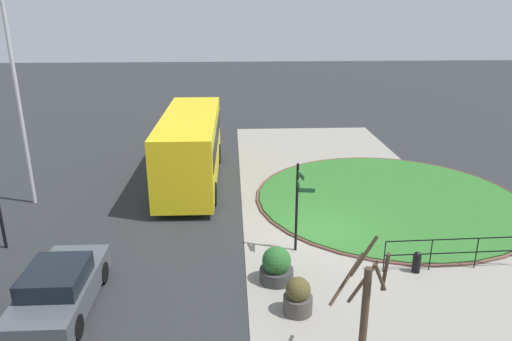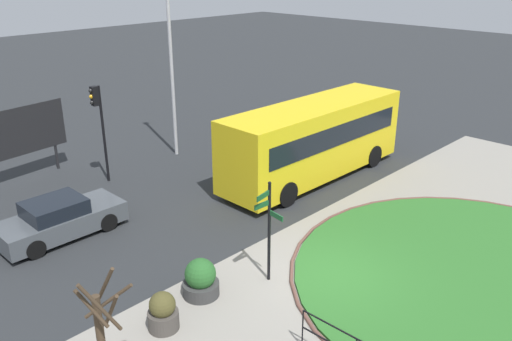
{
  "view_description": "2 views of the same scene",
  "coord_description": "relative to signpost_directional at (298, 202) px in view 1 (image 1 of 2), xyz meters",
  "views": [
    {
      "loc": [
        -15.84,
        3.33,
        7.92
      ],
      "look_at": [
        0.69,
        2.46,
        2.23
      ],
      "focal_mm": 33.15,
      "sensor_mm": 36.0,
      "label": 1
    },
    {
      "loc": [
        -11.23,
        -7.88,
        8.88
      ],
      "look_at": [
        0.53,
        3.6,
        2.28
      ],
      "focal_mm": 37.16,
      "sensor_mm": 36.0,
      "label": 2
    }
  ],
  "objects": [
    {
      "name": "ground",
      "position": [
        1.44,
        -1.17,
        -1.84
      ],
      "size": [
        120.0,
        120.0,
        0.0
      ],
      "primitive_type": "plane",
      "color": "#282B2D"
    },
    {
      "name": "railing_grass_edge",
      "position": [
        -1.46,
        -4.8,
        -1.13
      ],
      "size": [
        0.15,
        4.53,
        1.1
      ],
      "rotation": [
        0.0,
        0.0,
        4.74
      ],
      "color": "black",
      "rests_on": "ground"
    },
    {
      "name": "sidewalk_paving",
      "position": [
        1.44,
        -2.69,
        -1.83
      ],
      "size": [
        32.0,
        8.96,
        0.02
      ],
      "primitive_type": "cube",
      "color": "gray",
      "rests_on": "ground"
    },
    {
      "name": "grass_island",
      "position": [
        4.47,
        -4.66,
        -1.79
      ],
      "size": [
        11.35,
        11.35,
        0.1
      ],
      "primitive_type": "cylinder",
      "color": "#2D6B28",
      "rests_on": "ground"
    },
    {
      "name": "car_far_lane",
      "position": [
        -2.94,
        6.95,
        -1.21
      ],
      "size": [
        4.22,
        1.8,
        1.37
      ],
      "rotation": [
        0.0,
        0.0,
        -0.0
      ],
      "color": "#474C51",
      "rests_on": "ground"
    },
    {
      "name": "grass_kerb_ring",
      "position": [
        4.47,
        -4.66,
        -1.79
      ],
      "size": [
        11.66,
        11.66,
        0.11
      ],
      "primitive_type": "torus",
      "color": "brown",
      "rests_on": "ground"
    },
    {
      "name": "signpost_directional",
      "position": [
        0.0,
        0.0,
        0.0
      ],
      "size": [
        0.66,
        0.63,
        3.18
      ],
      "color": "black",
      "rests_on": "ground"
    },
    {
      "name": "lamppost_tall",
      "position": [
        4.88,
        10.69,
        3.24
      ],
      "size": [
        0.32,
        0.32,
        9.58
      ],
      "color": "#B7B7BC",
      "rests_on": "ground"
    },
    {
      "name": "planter_kerbside",
      "position": [
        -1.84,
        0.87,
        -1.33
      ],
      "size": [
        1.04,
        1.04,
        1.15
      ],
      "color": "#383838",
      "rests_on": "ground"
    },
    {
      "name": "bus_yellow",
      "position": [
        7.21,
        4.11,
        -0.1
      ],
      "size": [
        9.28,
        2.63,
        3.25
      ],
      "rotation": [
        0.0,
        0.0,
        -0.01
      ],
      "color": "yellow",
      "rests_on": "ground"
    },
    {
      "name": "street_tree_bare",
      "position": [
        -5.71,
        -0.7,
        -0.13
      ],
      "size": [
        1.28,
        1.28,
        3.32
      ],
      "color": "#423323",
      "rests_on": "ground"
    },
    {
      "name": "planter_near_signpost",
      "position": [
        -3.46,
        0.44,
        -1.35
      ],
      "size": [
        0.8,
        0.8,
        1.08
      ],
      "color": "#47423D",
      "rests_on": "ground"
    },
    {
      "name": "bollard_foreground",
      "position": [
        -1.57,
        -3.59,
        -1.47
      ],
      "size": [
        0.26,
        0.26,
        0.73
      ],
      "color": "black",
      "rests_on": "ground"
    }
  ]
}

